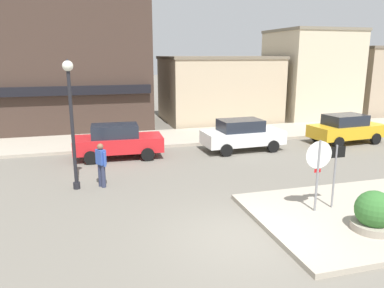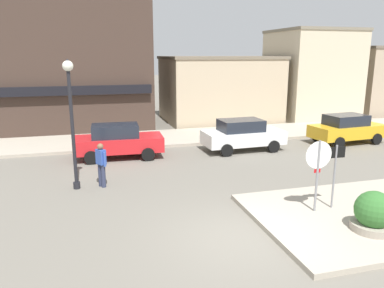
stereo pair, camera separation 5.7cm
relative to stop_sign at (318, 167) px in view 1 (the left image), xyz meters
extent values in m
plane|color=#6B665B|center=(-2.67, -0.74, -1.52)|extent=(160.00, 160.00, 0.00)
cube|color=#A89E8C|center=(1.30, -0.52, -1.44)|extent=(6.40, 4.80, 0.15)
cube|color=#A89E8C|center=(-2.67, 11.33, -1.44)|extent=(80.00, 4.00, 0.15)
cylinder|color=gray|center=(0.00, -0.01, -0.37)|extent=(0.07, 0.07, 2.30)
cylinder|color=red|center=(0.00, 0.01, 0.35)|extent=(0.76, 0.05, 0.76)
cylinder|color=white|center=(0.00, 0.00, 0.35)|extent=(0.82, 0.04, 0.82)
cube|color=red|center=(0.00, 0.01, -0.13)|extent=(0.20, 0.02, 0.11)
cylinder|color=gray|center=(0.64, 0.08, -0.47)|extent=(0.06, 0.06, 2.10)
cube|color=black|center=(0.64, 0.09, 0.36)|extent=(0.60, 0.04, 0.34)
cube|color=white|center=(0.64, 0.10, 0.36)|extent=(0.54, 0.03, 0.29)
cube|color=black|center=(0.64, 0.10, 0.36)|extent=(0.34, 0.02, 0.08)
cylinder|color=gray|center=(0.75, -1.51, -1.34)|extent=(1.10, 1.10, 0.35)
sphere|color=#336B2D|center=(0.75, -1.51, -0.79)|extent=(1.00, 1.00, 1.00)
cylinder|color=black|center=(-6.87, 4.30, 0.58)|extent=(0.12, 0.12, 4.20)
cylinder|color=black|center=(-6.87, 4.30, -1.40)|extent=(0.24, 0.24, 0.24)
sphere|color=white|center=(-6.87, 4.30, 2.79)|extent=(0.36, 0.36, 0.36)
cone|color=black|center=(-6.87, 4.30, 2.94)|extent=(0.32, 0.32, 0.18)
cube|color=red|center=(-5.04, 8.09, -0.85)|extent=(4.08, 1.89, 0.66)
cube|color=#1E232D|center=(-5.19, 8.10, -0.24)|extent=(2.14, 1.49, 0.56)
cylinder|color=black|center=(-3.76, 8.88, -1.22)|extent=(0.61, 0.21, 0.60)
cylinder|color=black|center=(-3.84, 7.18, -1.22)|extent=(0.61, 0.21, 0.60)
cylinder|color=black|center=(-6.24, 9.00, -1.22)|extent=(0.61, 0.21, 0.60)
cylinder|color=black|center=(-6.32, 7.30, -1.22)|extent=(0.61, 0.21, 0.60)
cube|color=white|center=(1.04, 7.83, -0.85)|extent=(4.06, 1.85, 0.66)
cube|color=#1E232D|center=(0.89, 7.82, -0.24)|extent=(2.13, 1.47, 0.56)
cylinder|color=black|center=(2.25, 8.73, -1.22)|extent=(0.61, 0.20, 0.60)
cylinder|color=black|center=(2.31, 7.03, -1.22)|extent=(0.61, 0.20, 0.60)
cylinder|color=black|center=(-0.23, 8.63, -1.22)|extent=(0.61, 0.20, 0.60)
cylinder|color=black|center=(-0.17, 6.93, -1.22)|extent=(0.61, 0.20, 0.60)
cube|color=gold|center=(7.06, 7.79, -0.85)|extent=(4.14, 2.06, 0.66)
cube|color=#1E232D|center=(6.91, 7.78, -0.24)|extent=(2.20, 1.58, 0.56)
cylinder|color=black|center=(8.22, 8.75, -1.22)|extent=(0.61, 0.23, 0.60)
cylinder|color=black|center=(8.37, 7.06, -1.22)|extent=(0.61, 0.23, 0.60)
cylinder|color=black|center=(5.75, 8.53, -1.22)|extent=(0.61, 0.23, 0.60)
cylinder|color=black|center=(5.90, 6.83, -1.22)|extent=(0.61, 0.23, 0.60)
cylinder|color=#2D334C|center=(-5.93, 4.19, -1.09)|extent=(0.16, 0.16, 0.85)
cylinder|color=#2D334C|center=(-6.02, 4.34, -1.09)|extent=(0.16, 0.16, 0.85)
cube|color=#3351A8|center=(-5.97, 4.26, -0.40)|extent=(0.38, 0.42, 0.54)
sphere|color=brown|center=(-5.97, 4.26, -0.02)|extent=(0.22, 0.22, 0.22)
cylinder|color=#3351A8|center=(-5.85, 4.07, -0.45)|extent=(0.12, 0.12, 0.52)
cylinder|color=#3351A8|center=(-6.10, 4.46, -0.45)|extent=(0.12, 0.12, 0.52)
cube|color=#3D2D26|center=(-7.18, 16.91, 2.67)|extent=(9.53, 7.16, 8.37)
cube|color=black|center=(-7.18, 13.18, 1.18)|extent=(9.05, 0.40, 0.50)
cube|color=tan|center=(2.82, 16.59, 0.67)|extent=(7.66, 5.99, 4.36)
cube|color=#716452|center=(2.82, 16.59, 2.95)|extent=(7.81, 6.11, 0.20)
cube|color=beige|center=(9.85, 15.91, 1.61)|extent=(5.45, 5.42, 6.25)
cube|color=gray|center=(9.85, 15.91, 4.84)|extent=(5.56, 5.53, 0.20)
camera|label=1|loc=(-6.32, -8.99, 3.16)|focal=35.00mm
camera|label=2|loc=(-6.27, -9.01, 3.16)|focal=35.00mm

